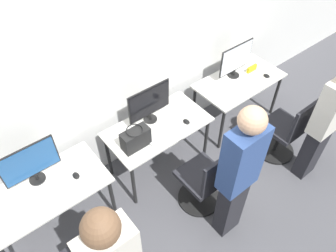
{
  "coord_description": "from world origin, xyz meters",
  "views": [
    {
      "loc": [
        -1.47,
        -1.72,
        3.29
      ],
      "look_at": [
        0.0,
        0.12,
        0.85
      ],
      "focal_mm": 35.0,
      "sensor_mm": 36.0,
      "label": 1
    }
  ],
  "objects_px": {
    "keyboard_center": "(166,133)",
    "person_right": "(326,121)",
    "keyboard_right": "(248,85)",
    "office_chair_center": "(205,183)",
    "monitor_right": "(236,59)",
    "mouse_right": "(267,76)",
    "handbag": "(136,139)",
    "person_center": "(238,174)",
    "keyboard_left": "(47,194)",
    "mouse_center": "(186,122)",
    "mouse_left": "(76,176)",
    "monitor_center": "(149,103)",
    "monitor_left": "(30,163)",
    "office_chair_right": "(285,133)"
  },
  "relations": [
    {
      "from": "keyboard_center",
      "to": "person_right",
      "type": "bearing_deg",
      "value": -37.46
    },
    {
      "from": "keyboard_right",
      "to": "person_right",
      "type": "height_order",
      "value": "person_right"
    },
    {
      "from": "office_chair_center",
      "to": "monitor_right",
      "type": "height_order",
      "value": "monitor_right"
    },
    {
      "from": "mouse_right",
      "to": "handbag",
      "type": "distance_m",
      "value": 1.98
    },
    {
      "from": "office_chair_center",
      "to": "person_right",
      "type": "bearing_deg",
      "value": -19.39
    },
    {
      "from": "keyboard_center",
      "to": "person_right",
      "type": "distance_m",
      "value": 1.68
    },
    {
      "from": "person_center",
      "to": "mouse_right",
      "type": "xyz_separation_m",
      "value": [
        1.57,
        0.92,
        -0.23
      ]
    },
    {
      "from": "keyboard_left",
      "to": "mouse_center",
      "type": "relative_size",
      "value": 5.03
    },
    {
      "from": "mouse_left",
      "to": "mouse_right",
      "type": "distance_m",
      "value": 2.65
    },
    {
      "from": "keyboard_left",
      "to": "person_right",
      "type": "distance_m",
      "value": 2.87
    },
    {
      "from": "monitor_center",
      "to": "keyboard_left",
      "type": "bearing_deg",
      "value": -171.37
    },
    {
      "from": "monitor_right",
      "to": "monitor_left",
      "type": "bearing_deg",
      "value": 179.22
    },
    {
      "from": "keyboard_left",
      "to": "keyboard_right",
      "type": "xyz_separation_m",
      "value": [
        2.64,
        -0.08,
        0.0
      ]
    },
    {
      "from": "person_center",
      "to": "person_right",
      "type": "relative_size",
      "value": 1.08
    },
    {
      "from": "keyboard_left",
      "to": "mouse_right",
      "type": "height_order",
      "value": "mouse_right"
    },
    {
      "from": "monitor_left",
      "to": "monitor_right",
      "type": "height_order",
      "value": "same"
    },
    {
      "from": "keyboard_left",
      "to": "keyboard_right",
      "type": "height_order",
      "value": "same"
    },
    {
      "from": "mouse_right",
      "to": "monitor_left",
      "type": "bearing_deg",
      "value": 173.74
    },
    {
      "from": "monitor_center",
      "to": "keyboard_right",
      "type": "height_order",
      "value": "monitor_center"
    },
    {
      "from": "mouse_center",
      "to": "person_right",
      "type": "relative_size",
      "value": 0.06
    },
    {
      "from": "office_chair_right",
      "to": "mouse_center",
      "type": "bearing_deg",
      "value": 148.0
    },
    {
      "from": "keyboard_center",
      "to": "mouse_right",
      "type": "bearing_deg",
      "value": -0.62
    },
    {
      "from": "office_chair_center",
      "to": "keyboard_right",
      "type": "height_order",
      "value": "office_chair_center"
    },
    {
      "from": "monitor_left",
      "to": "monitor_right",
      "type": "bearing_deg",
      "value": -0.78
    },
    {
      "from": "person_center",
      "to": "person_right",
      "type": "height_order",
      "value": "person_center"
    },
    {
      "from": "keyboard_center",
      "to": "handbag",
      "type": "xyz_separation_m",
      "value": [
        -0.35,
        0.06,
        0.11
      ]
    },
    {
      "from": "keyboard_center",
      "to": "monitor_right",
      "type": "xyz_separation_m",
      "value": [
        1.32,
        0.27,
        0.23
      ]
    },
    {
      "from": "keyboard_center",
      "to": "person_center",
      "type": "height_order",
      "value": "person_center"
    },
    {
      "from": "keyboard_right",
      "to": "keyboard_center",
      "type": "bearing_deg",
      "value": -179.53
    },
    {
      "from": "keyboard_left",
      "to": "keyboard_center",
      "type": "distance_m",
      "value": 1.32
    },
    {
      "from": "office_chair_center",
      "to": "office_chair_right",
      "type": "height_order",
      "value": "same"
    },
    {
      "from": "monitor_center",
      "to": "office_chair_center",
      "type": "distance_m",
      "value": 1.03
    },
    {
      "from": "monitor_left",
      "to": "keyboard_center",
      "type": "bearing_deg",
      "value": -13.07
    },
    {
      "from": "keyboard_right",
      "to": "person_right",
      "type": "bearing_deg",
      "value": -89.47
    },
    {
      "from": "mouse_center",
      "to": "monitor_right",
      "type": "xyz_separation_m",
      "value": [
        1.04,
        0.27,
        0.23
      ]
    },
    {
      "from": "monitor_left",
      "to": "person_right",
      "type": "height_order",
      "value": "person_right"
    },
    {
      "from": "monitor_center",
      "to": "monitor_left",
      "type": "bearing_deg",
      "value": 179.21
    },
    {
      "from": "monitor_left",
      "to": "handbag",
      "type": "distance_m",
      "value": 1.01
    },
    {
      "from": "person_center",
      "to": "keyboard_right",
      "type": "bearing_deg",
      "value": 37.14
    },
    {
      "from": "person_right",
      "to": "mouse_left",
      "type": "bearing_deg",
      "value": 154.46
    },
    {
      "from": "monitor_left",
      "to": "keyboard_center",
      "type": "relative_size",
      "value": 1.16
    },
    {
      "from": "keyboard_left",
      "to": "monitor_center",
      "type": "height_order",
      "value": "monitor_center"
    },
    {
      "from": "monitor_left",
      "to": "mouse_right",
      "type": "height_order",
      "value": "monitor_left"
    },
    {
      "from": "person_right",
      "to": "handbag",
      "type": "height_order",
      "value": "person_right"
    },
    {
      "from": "monitor_left",
      "to": "mouse_right",
      "type": "bearing_deg",
      "value": -6.26
    },
    {
      "from": "person_center",
      "to": "office_chair_right",
      "type": "xyz_separation_m",
      "value": [
        1.25,
        0.29,
        -0.56
      ]
    },
    {
      "from": "office_chair_center",
      "to": "monitor_right",
      "type": "xyz_separation_m",
      "value": [
        1.26,
        0.84,
        0.56
      ]
    },
    {
      "from": "mouse_right",
      "to": "person_right",
      "type": "height_order",
      "value": "person_right"
    },
    {
      "from": "keyboard_left",
      "to": "person_right",
      "type": "xyz_separation_m",
      "value": [
        2.65,
        -1.11,
        0.16
      ]
    },
    {
      "from": "monitor_right",
      "to": "keyboard_left",
      "type": "bearing_deg",
      "value": -176.05
    }
  ]
}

